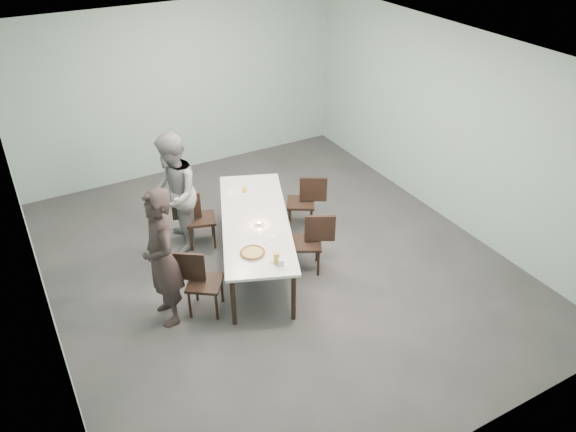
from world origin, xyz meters
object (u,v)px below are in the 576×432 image
tealight (259,224)px  chair_far_left (195,215)px  chair_near_right (312,239)px  diner_near (162,258)px  side_plate (271,236)px  chair_far_right (306,199)px  pizza (253,253)px  amber_tumbler (244,190)px  chair_near_left (198,278)px  diner_far (174,194)px  table (255,223)px  water_tumbler (281,262)px  beer_glass (276,258)px

tealight → chair_far_left: bearing=117.7°
chair_near_right → tealight: chair_near_right is taller
diner_near → side_plate: diner_near is taller
chair_far_right → pizza: size_ratio=2.56×
chair_far_left → amber_tumbler: bearing=7.1°
chair_near_left → chair_far_left: 1.50m
chair_near_right → diner_far: bearing=-16.4°
chair_near_left → chair_near_right: bearing=36.8°
table → pizza: (-0.39, -0.72, 0.08)m
chair_far_right → water_tumbler: chair_far_right is taller
water_tumbler → side_plate: bearing=73.3°
chair_far_right → amber_tumbler: chair_far_right is taller
chair_far_left → diner_far: 0.48m
beer_glass → pizza: bearing=119.0°
pizza → side_plate: 0.45m
diner_far → amber_tumbler: bearing=97.2°
chair_near_right → beer_glass: beer_glass is taller
chair_far_right → amber_tumbler: 0.99m
pizza → diner_far: bearing=104.7°
tealight → chair_near_right: bearing=-25.8°
chair_near_left → tealight: bearing=54.4°
diner_near → diner_far: bearing=155.6°
chair_near_right → water_tumbler: (-0.81, -0.62, 0.29)m
chair_far_right → table: bearing=55.0°
chair_far_left → diner_near: size_ratio=0.48×
diner_near → amber_tumbler: bearing=126.3°
chair_near_left → chair_near_right: 1.69m
diner_near → amber_tumbler: diner_near is taller
chair_near_right → pizza: 1.07m
side_plate → chair_near_left: bearing=-177.3°
amber_tumbler → side_plate: bearing=-98.9°
pizza → tealight: (0.37, 0.55, 0.00)m
chair_far_left → beer_glass: (0.35, -1.91, 0.32)m
diner_near → beer_glass: bearing=65.9°
chair_near_left → side_plate: (1.06, 0.05, 0.25)m
pizza → chair_far_left: bearing=96.4°
table → chair_near_right: (0.63, -0.47, -0.19)m
chair_near_right → beer_glass: size_ratio=5.80×
side_plate → tealight: 0.32m
chair_near_left → beer_glass: beer_glass is taller
side_plate → diner_near: bearing=179.7°
chair_near_left → pizza: chair_near_left is taller
table → chair_near_right: bearing=-37.0°
side_plate → diner_far: bearing=119.9°
tealight → amber_tumbler: (0.21, 0.91, 0.02)m
diner_far → water_tumbler: bearing=35.6°
tealight → amber_tumbler: bearing=77.1°
chair_far_right → water_tumbler: bearing=81.5°
chair_near_left → chair_far_left: size_ratio=1.00×
beer_glass → amber_tumbler: 1.82m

